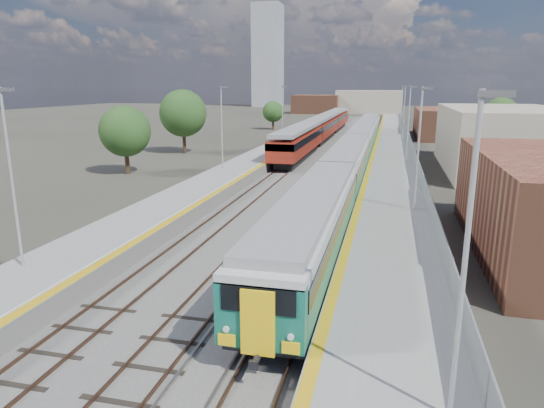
% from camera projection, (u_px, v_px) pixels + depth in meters
% --- Properties ---
extents(ground, '(320.00, 320.00, 0.00)m').
position_uv_depth(ground, '(347.00, 158.00, 58.42)').
color(ground, '#47443A').
rests_on(ground, ground).
extents(ballast_bed, '(10.50, 155.00, 0.06)m').
position_uv_depth(ballast_bed, '(331.00, 155.00, 61.29)').
color(ballast_bed, '#565451').
rests_on(ballast_bed, ground).
extents(tracks, '(8.96, 160.00, 0.17)m').
position_uv_depth(tracks, '(337.00, 152.00, 62.72)').
color(tracks, '#4C3323').
rests_on(tracks, ground).
extents(platform_right, '(4.70, 155.00, 8.52)m').
position_uv_depth(platform_right, '(392.00, 153.00, 59.44)').
color(platform_right, slate).
rests_on(platform_right, ground).
extents(platform_left, '(4.30, 155.00, 8.52)m').
position_uv_depth(platform_left, '(279.00, 149.00, 62.72)').
color(platform_left, slate).
rests_on(platform_left, ground).
extents(buildings, '(72.00, 185.50, 40.00)m').
position_uv_depth(buildings, '(313.00, 78.00, 143.63)').
color(buildings, brown).
rests_on(buildings, ground).
extents(green_train, '(2.77, 77.27, 3.05)m').
position_uv_depth(green_train, '(356.00, 149.00, 50.30)').
color(green_train, black).
rests_on(green_train, ground).
extents(red_train, '(2.97, 60.14, 3.75)m').
position_uv_depth(red_train, '(322.00, 127.00, 75.57)').
color(red_train, black).
rests_on(red_train, ground).
extents(tree_a, '(4.95, 4.95, 6.70)m').
position_uv_depth(tree_a, '(125.00, 131.00, 47.10)').
color(tree_a, '#382619').
rests_on(tree_a, ground).
extents(tree_b, '(5.97, 5.97, 8.09)m').
position_uv_depth(tree_b, '(183.00, 113.00, 61.63)').
color(tree_b, '#382619').
rests_on(tree_b, ground).
extents(tree_c, '(4.11, 4.11, 5.57)m').
position_uv_depth(tree_c, '(273.00, 112.00, 95.49)').
color(tree_c, '#382619').
rests_on(tree_c, ground).
extents(tree_d, '(5.09, 5.09, 6.90)m').
position_uv_depth(tree_d, '(500.00, 115.00, 71.11)').
color(tree_d, '#382619').
rests_on(tree_d, ground).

